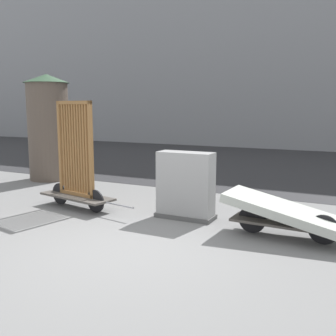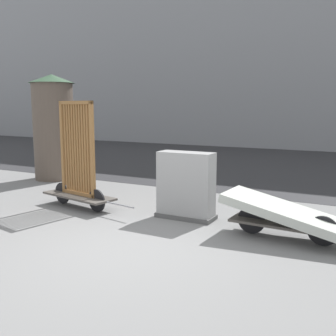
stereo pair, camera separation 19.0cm
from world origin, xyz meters
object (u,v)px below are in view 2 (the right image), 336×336
object	(u,v)px
bike_cart_with_mattress	(286,215)
advertising_column	(54,126)
bike_cart_with_bedframe	(78,171)
utility_cabinet	(186,188)

from	to	relation	value
bike_cart_with_mattress	advertising_column	xyz separation A→B (m)	(-6.95, 2.25, 1.10)
advertising_column	bike_cart_with_mattress	bearing A→B (deg)	-17.93
bike_cart_with_bedframe	advertising_column	size ratio (longest dim) A/B	0.82
bike_cart_with_mattress	advertising_column	size ratio (longest dim) A/B	0.86
utility_cabinet	advertising_column	size ratio (longest dim) A/B	0.42
bike_cart_with_bedframe	advertising_column	xyz separation A→B (m)	(-2.82, 2.25, 0.74)
bike_cart_with_bedframe	bike_cart_with_mattress	world-z (taller)	bike_cart_with_bedframe
bike_cart_with_bedframe	utility_cabinet	size ratio (longest dim) A/B	1.95
bike_cart_with_mattress	advertising_column	world-z (taller)	advertising_column
bike_cart_with_mattress	utility_cabinet	xyz separation A→B (m)	(-1.88, 0.33, 0.18)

